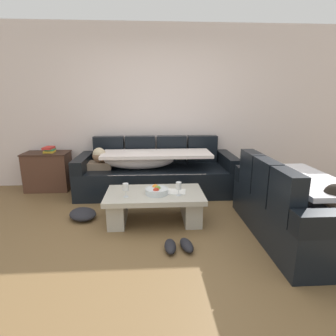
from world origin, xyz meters
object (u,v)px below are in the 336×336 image
Objects in this scene: fruit_bowl at (157,191)px; crumpled_garment at (83,214)px; couch_along_wall at (154,173)px; open_magazine at (174,192)px; coffee_table at (155,203)px; couch_near_window at (295,208)px; wine_glass_near_right at (179,186)px; book_stack_on_cabinet at (49,150)px; pair_of_shoes at (178,246)px; side_cabinet at (48,171)px; wine_glass_near_left at (126,188)px.

crumpled_garment is (-0.95, 0.18, -0.36)m from fruit_bowl.
couch_along_wall is 1.14m from open_magazine.
open_magazine is at bearing 1.61° from coffee_table.
couch_along_wall is 1.47× the size of couch_near_window.
wine_glass_near_right is at bearing 74.71° from couch_near_window.
pair_of_shoes is at bearing -46.32° from book_stack_on_cabinet.
couch_near_window is at bearing -13.51° from crumpled_garment.
fruit_bowl reaches higher than pair_of_shoes.
side_cabinet is at bearing 142.78° from coffee_table.
wine_glass_near_right reaches higher than open_magazine.
couch_along_wall is 1.17m from fruit_bowl.
couch_along_wall is 1.39m from crumpled_garment.
couch_near_window reaches higher than crumpled_garment.
wine_glass_near_right is at bearing -11.63° from crumpled_garment.
open_magazine is at bearing -6.03° from crumpled_garment.
couch_along_wall is 1.31m from wine_glass_near_left.
wine_glass_near_right is at bearing 0.94° from wine_glass_near_left.
wine_glass_near_left is at bearing -45.84° from side_cabinet.
couch_near_window is 1.33m from wine_glass_near_right.
wine_glass_near_right is (0.63, 0.01, 0.00)m from wine_glass_near_left.
open_magazine is at bearing -33.60° from side_cabinet.
coffee_table is 0.76m from pair_of_shoes.
couch_near_window is at bearing -15.30° from fruit_bowl.
wine_glass_near_left is at bearing -23.82° from crumpled_garment.
side_cabinet is (-3.33, 1.81, -0.01)m from couch_near_window.
couch_along_wall reaches higher than wine_glass_near_left.
couch_near_window is 1.59m from fruit_bowl.
book_stack_on_cabinet is at bearing -1.49° from side_cabinet.
pair_of_shoes is (0.23, -1.82, -0.28)m from couch_along_wall.
coffee_table is at bearing -8.01° from crumpled_garment.
wine_glass_near_right is at bearing -15.35° from fruit_bowl.
pair_of_shoes is at bearing -35.40° from crumpled_garment.
couch_near_window is 3.79m from side_cabinet.
couch_along_wall is 1.13m from coffee_table.
coffee_table is 0.28m from open_magazine.
crumpled_garment is at bearing -133.25° from couch_along_wall.
couch_near_window is at bearing -15.29° from wine_glass_near_right.
couch_near_window is 6.11× the size of open_magazine.
couch_along_wall reaches higher than wine_glass_near_right.
wine_glass_near_left is (-0.37, -0.08, 0.08)m from fruit_bowl.
wine_glass_near_left is at bearing -158.21° from open_magazine.
open_magazine is (0.58, 0.14, -0.11)m from wine_glass_near_left.
couch_along_wall is at bearing 74.67° from wine_glass_near_left.
book_stack_on_cabinet is (-2.00, 1.46, 0.19)m from wine_glass_near_right.
couch_along_wall reaches higher than open_magazine.
book_stack_on_cabinet is at bearing 141.90° from coffee_table.
wine_glass_near_left is 0.23× the size of side_cabinet.
coffee_table is 3.79× the size of pair_of_shoes.
book_stack_on_cabinet is (-1.38, 1.47, 0.19)m from wine_glass_near_left.
side_cabinet reaches higher than crumpled_garment.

